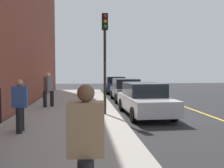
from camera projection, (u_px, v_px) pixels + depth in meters
ground_plane at (140, 116)px, 11.34m from camera, size 56.00×56.00×0.00m
sidewalk at (68, 116)px, 10.97m from camera, size 28.00×4.60×0.15m
lane_stripe_centre at (206, 114)px, 11.69m from camera, size 28.00×0.14×0.01m
parked_car_navy at (115, 85)px, 22.77m from camera, size 4.46×1.93×1.51m
parked_car_charcoal at (126, 90)px, 17.00m from camera, size 4.33×1.90×1.51m
parked_car_silver at (144, 99)px, 11.46m from camera, size 4.62×1.98×1.51m
pedestrian_tan_coat at (86, 147)px, 3.24m from camera, size 0.58×0.50×1.77m
pedestrian_grey_coat at (48, 89)px, 13.13m from camera, size 0.58×0.54×1.83m
pedestrian_blue_coat at (20, 104)px, 7.74m from camera, size 0.55×0.47×1.67m
traffic_light_pole at (105, 47)px, 10.83m from camera, size 0.35×0.26×4.42m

